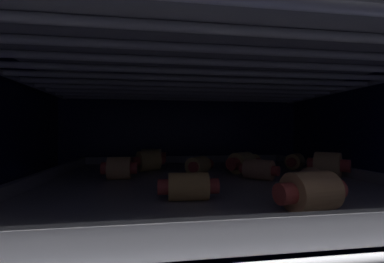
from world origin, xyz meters
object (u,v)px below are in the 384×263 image
object	(u,v)px
pig_in_blanket_lower_4	(152,157)
pig_in_blanket_upper_1	(334,37)
baking_tray_lower	(203,181)
oven_rack_lower	(203,187)
pig_in_blanket_upper_3	(165,65)
pig_in_blanket_lower_1	(259,170)
baking_tray_upper	(203,73)
pig_in_blanket_upper_6	(192,74)
pig_in_blanket_upper_5	(251,68)
pig_in_blanket_lower_8	(148,161)
pig_in_blanket_lower_10	(201,165)
pig_in_blanket_lower_9	(242,163)
pig_in_blanket_lower_7	(314,183)
pig_in_blanket_upper_8	(206,22)
pig_in_blanket_lower_3	(310,191)
pig_in_blanket_lower_11	(328,165)
pig_in_blanket_lower_0	(295,161)
pig_in_blanket_lower_5	(119,168)
pig_in_blanket_lower_6	(188,186)
pig_in_blanket_upper_4	(205,56)
pig_in_blanket_upper_7	(166,77)
pig_in_blanket_upper_2	(125,64)
pig_in_blanket_upper_11	(204,83)
pig_in_blanket_upper_9	(133,32)
oven_rack_upper	(203,79)
pig_in_blanket_lower_2	(249,161)

from	to	relation	value
pig_in_blanket_lower_4	pig_in_blanket_upper_1	world-z (taller)	pig_in_blanket_upper_1
baking_tray_lower	pig_in_blanket_lower_4	world-z (taller)	pig_in_blanket_lower_4
oven_rack_lower	pig_in_blanket_upper_3	distance (cm)	17.95
pig_in_blanket_lower_1	baking_tray_upper	world-z (taller)	baking_tray_upper
pig_in_blanket_upper_6	pig_in_blanket_upper_5	bearing A→B (deg)	-34.80
pig_in_blanket_lower_8	pig_in_blanket_lower_10	world-z (taller)	pig_in_blanket_lower_8
pig_in_blanket_lower_1	pig_in_blanket_lower_4	xyz separation A→B (cm)	(-13.70, 16.29, 0.23)
pig_in_blanket_lower_9	pig_in_blanket_lower_7	bearing A→B (deg)	-82.97
pig_in_blanket_upper_6	pig_in_blanket_upper_8	distance (cm)	19.37
pig_in_blanket_lower_3	pig_in_blanket_lower_11	bearing A→B (deg)	50.06
pig_in_blanket_lower_0	pig_in_blanket_lower_5	distance (cm)	28.24
pig_in_blanket_lower_6	baking_tray_upper	world-z (taller)	baking_tray_upper
baking_tray_lower	pig_in_blanket_lower_11	distance (cm)	16.90
pig_in_blanket_upper_5	pig_in_blanket_upper_6	size ratio (longest dim) A/B	0.76
pig_in_blanket_lower_10	oven_rack_lower	bearing A→B (deg)	-96.86
pig_in_blanket_lower_9	pig_in_blanket_upper_4	xyz separation A→B (cm)	(-6.76, -5.99, 13.81)
pig_in_blanket_upper_5	pig_in_blanket_lower_11	bearing A→B (deg)	-22.92
pig_in_blanket_lower_5	pig_in_blanket_lower_11	xyz separation A→B (cm)	(27.47, -2.51, 0.25)
pig_in_blanket_upper_4	pig_in_blanket_upper_5	world-z (taller)	same
pig_in_blanket_upper_3	pig_in_blanket_lower_1	bearing A→B (deg)	-26.13
baking_tray_lower	baking_tray_upper	world-z (taller)	baking_tray_upper
oven_rack_lower	pig_in_blanket_lower_7	size ratio (longest dim) A/B	9.21
baking_tray_lower	pig_in_blanket_lower_8	bearing A→B (deg)	131.22
pig_in_blanket_upper_5	pig_in_blanket_lower_9	bearing A→B (deg)	129.70
oven_rack_lower	pig_in_blanket_upper_7	xyz separation A→B (cm)	(-4.39, 11.14, 16.59)
pig_in_blanket_upper_2	pig_in_blanket_upper_4	distance (cm)	11.54
pig_in_blanket_lower_1	pig_in_blanket_upper_7	size ratio (longest dim) A/B	0.82
pig_in_blanket_lower_0	pig_in_blanket_lower_5	world-z (taller)	pig_in_blanket_lower_5
pig_in_blanket_lower_5	pig_in_blanket_upper_11	size ratio (longest dim) A/B	0.88
pig_in_blanket_lower_4	pig_in_blanket_lower_7	size ratio (longest dim) A/B	1.01
pig_in_blanket_lower_8	pig_in_blanket_upper_9	xyz separation A→B (cm)	(-1.12, -16.44, 13.84)
pig_in_blanket_lower_1	pig_in_blanket_upper_2	world-z (taller)	pig_in_blanket_upper_2
pig_in_blanket_lower_10	pig_in_blanket_upper_8	distance (cm)	20.96
oven_rack_upper	baking_tray_lower	bearing A→B (deg)	90.00
pig_in_blanket_lower_3	oven_rack_upper	size ratio (longest dim) A/B	0.12
pig_in_blanket_lower_3	pig_in_blanket_lower_0	bearing A→B (deg)	62.47
pig_in_blanket_upper_1	pig_in_blanket_upper_5	world-z (taller)	same
pig_in_blanket_upper_8	pig_in_blanket_upper_1	bearing A→B (deg)	5.81
pig_in_blanket_lower_8	baking_tray_upper	size ratio (longest dim) A/B	0.14
pig_in_blanket_upper_1	pig_in_blanket_upper_7	world-z (taller)	pig_in_blanket_upper_7
pig_in_blanket_lower_2	pig_in_blanket_upper_8	distance (cm)	26.18
pig_in_blanket_lower_6	pig_in_blanket_upper_9	xyz separation A→B (cm)	(-4.98, 1.97, 14.18)
pig_in_blanket_lower_3	pig_in_blanket_upper_5	distance (cm)	22.32
pig_in_blanket_lower_2	oven_rack_upper	world-z (taller)	oven_rack_upper
pig_in_blanket_lower_3	pig_in_blanket_lower_5	bearing A→B (deg)	135.33
pig_in_blanket_lower_7	pig_in_blanket_lower_6	bearing A→B (deg)	176.82
pig_in_blanket_lower_7	pig_in_blanket_lower_11	world-z (taller)	pig_in_blanket_lower_11
pig_in_blanket_upper_9	pig_in_blanket_lower_8	bearing A→B (deg)	86.12
pig_in_blanket_lower_8	baking_tray_upper	xyz separation A→B (cm)	(7.19, -8.21, 12.22)
pig_in_blanket_upper_7	pig_in_blanket_lower_7	bearing A→B (deg)	-59.91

